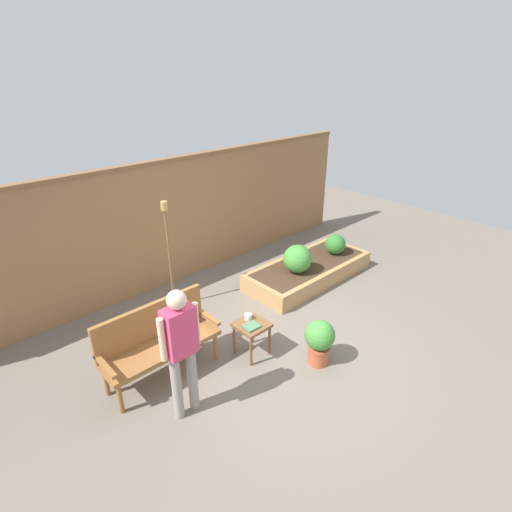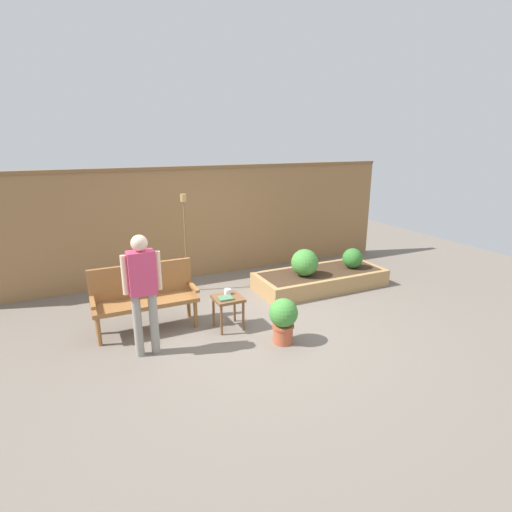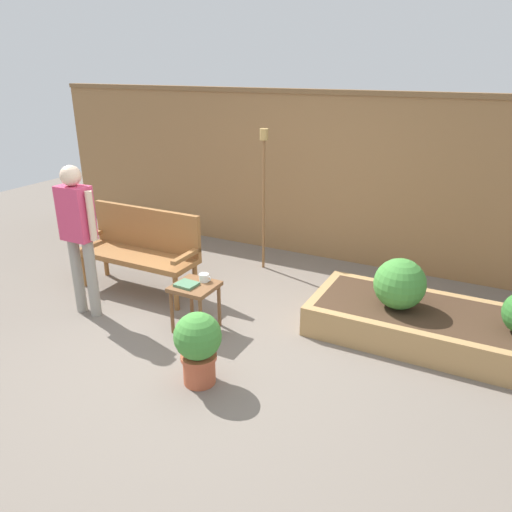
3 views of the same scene
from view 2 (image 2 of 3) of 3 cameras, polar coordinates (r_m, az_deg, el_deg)
ground_plane at (r=5.92m, az=-0.45°, el=-10.17°), size 14.00×14.00×0.00m
fence_back at (r=7.89m, az=-8.41°, el=4.82°), size 8.40×0.14×2.16m
garden_bench at (r=5.93m, az=-15.65°, el=-5.03°), size 1.44×0.48×0.94m
side_table at (r=5.77m, az=-4.00°, el=-6.62°), size 0.40×0.40×0.48m
cup_on_table at (r=5.83m, az=-4.06°, el=-5.08°), size 0.13×0.10×0.08m
book_on_table at (r=5.67m, az=-4.36°, el=-6.00°), size 0.21×0.18×0.03m
potted_boxwood at (r=5.39m, az=3.90°, el=-8.77°), size 0.39×0.39×0.63m
raised_planter_bed at (r=7.51m, az=9.13°, el=-3.28°), size 2.40×1.00×0.30m
shrub_near_bench at (r=7.13m, az=6.94°, el=-0.94°), size 0.48×0.48×0.48m
shrub_far_corner at (r=7.74m, az=13.57°, el=-0.31°), size 0.38×0.38×0.38m
tiki_torch at (r=7.06m, az=-10.11°, el=4.22°), size 0.10×0.10×1.75m
person_by_bench at (r=5.08m, az=-15.83°, el=-3.99°), size 0.47×0.20×1.56m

